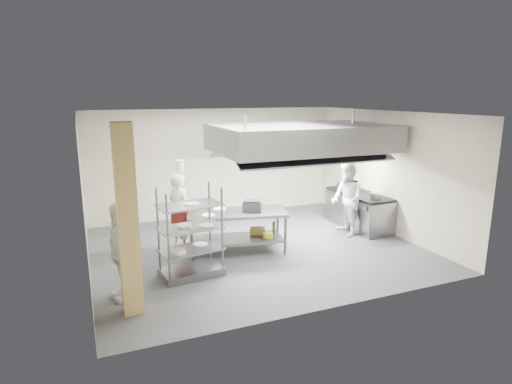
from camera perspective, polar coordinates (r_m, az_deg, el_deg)
name	(u,v)px	position (r m, az deg, el deg)	size (l,w,h in m)	color
floor	(256,248)	(9.70, 0.04, -7.53)	(7.00, 7.00, 0.00)	#373739
ceiling	(256,113)	(9.09, 0.04, 10.48)	(7.00, 7.00, 0.00)	silver
wall_back	(216,163)	(12.06, -5.41, 3.87)	(7.00, 7.00, 0.00)	gray
wall_left	(83,198)	(8.61, -22.04, -0.71)	(6.00, 6.00, 0.00)	gray
wall_right	(387,172)	(11.07, 17.05, 2.54)	(6.00, 6.00, 0.00)	gray
column	(128,222)	(6.79, -16.74, -3.80)	(0.30, 0.30, 3.00)	tan
exhaust_hood	(301,138)	(10.05, 6.08, 7.22)	(4.00, 2.50, 0.60)	gray
hood_strip_a	(266,153)	(9.70, 1.33, 5.17)	(1.60, 0.12, 0.04)	white
hood_strip_b	(334,150)	(10.54, 10.37, 5.60)	(1.60, 0.12, 0.04)	white
wall_shelf	(276,160)	(12.55, 2.70, 4.27)	(1.50, 0.28, 0.04)	gray
island	(237,232)	(9.37, -2.53, -5.33)	(2.15, 0.89, 0.91)	gray
island_worktop	(237,213)	(9.25, -2.56, -2.83)	(2.15, 0.89, 0.06)	gray
island_undershelf	(237,239)	(9.42, -2.53, -6.22)	(1.97, 0.80, 0.04)	slate
pass_rack	(190,232)	(8.13, -8.75, -5.34)	(1.15, 0.67, 1.72)	slate
cooking_range	(358,211)	(11.44, 13.48, -2.47)	(0.80, 2.00, 0.84)	slate
range_top	(359,194)	(11.33, 13.60, -0.28)	(0.78, 1.96, 0.06)	black
chef_head	(180,212)	(9.51, -10.12, -2.61)	(0.64, 0.42, 1.75)	silver
chef_line	(347,199)	(10.60, 12.02, -0.95)	(0.87, 0.68, 1.79)	silver
chef_plating	(121,251)	(7.51, -17.62, -7.55)	(0.99, 0.41, 1.68)	white
griddle	(253,206)	(9.32, -0.45, -1.85)	(0.41, 0.32, 0.20)	slate
wicker_basket	(257,231)	(9.64, 0.20, -5.18)	(0.33, 0.23, 0.14)	brown
stockpot	(353,189)	(11.35, 12.75, 0.45)	(0.28, 0.28, 0.20)	gray
plate_stack	(191,248)	(8.23, -8.68, -7.38)	(0.28, 0.28, 0.05)	white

